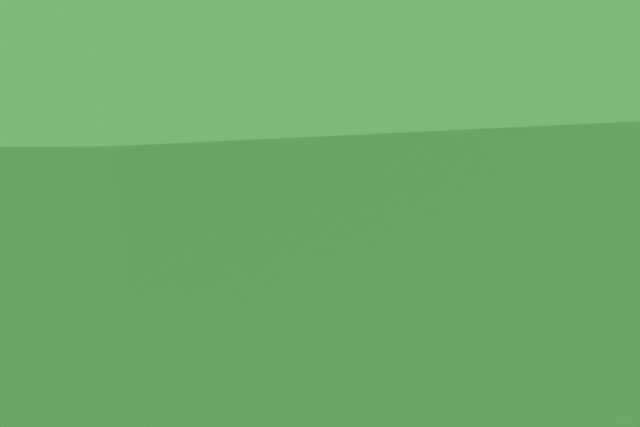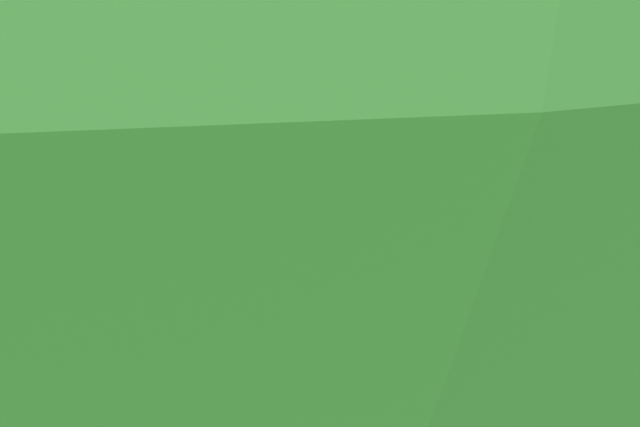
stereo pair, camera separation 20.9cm
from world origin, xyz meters
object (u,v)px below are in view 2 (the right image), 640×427
bench_2 (229,192)px  kiosk (511,116)px  bench_1 (160,177)px  bench_3 (303,212)px  lamp_post (388,100)px  bench_4 (386,240)px  bench_0 (95,166)px  bench_5 (484,280)px  bench_6 (611,340)px  person_seated (477,264)px

bench_2 → kiosk: bearing=97.3°
bench_1 → bench_3: same height
bench_3 → lamp_post: size_ratio=0.45×
bench_3 → bench_4: bearing=2.8°
bench_0 → bench_5: 12.40m
bench_0 → bench_6: same height
bench_3 → kiosk: size_ratio=0.49×
bench_4 → lamp_post: lamp_post is taller
person_seated → kiosk: kiosk is taller
bench_2 → bench_4: bearing=11.1°
bench_4 → lamp_post: bearing=134.8°
bench_1 → bench_4: same height
bench_6 → bench_3: bearing=160.6°
bench_5 → person_seated: 0.32m
bench_0 → bench_5: size_ratio=1.00×
bench_2 → lamp_post: 4.63m
bench_2 → bench_6: (9.95, -0.48, 0.00)m
bench_1 → bench_2: size_ratio=1.01×
bench_6 → bench_2: bearing=163.4°
bench_0 → lamp_post: lamp_post is taller
bench_2 → bench_3: same height
bench_3 → bench_1: bearing=-168.9°
bench_2 → kiosk: 9.80m
bench_1 → bench_4: size_ratio=1.02×
bench_0 → bench_1: same height
person_seated → lamp_post: (-3.49, 1.28, 2.18)m
bench_4 → kiosk: bearing=114.1°
bench_2 → bench_5: bearing=8.3°
bench_2 → kiosk: (0.18, 9.76, 0.95)m
bench_2 → bench_4: 5.00m
bench_6 → lamp_post: bearing=149.4°
bench_4 → kiosk: kiosk is taller
bench_2 → bench_4: same height
bench_1 → bench_6: same height
person_seated → bench_4: bearing=168.3°
bench_2 → bench_5: 7.49m
bench_0 → bench_3: (7.35, 1.43, 0.00)m
bench_2 → lamp_post: bearing=28.6°
bench_5 → person_seated: person_seated is taller
person_seated → lamp_post: bearing=151.6°
bench_6 → person_seated: person_seated is taller
bench_2 → bench_3: 2.50m
bench_0 → person_seated: person_seated is taller
bench_4 → bench_5: size_ratio=0.98×
kiosk → lamp_post: bearing=-69.7°
lamp_post → bench_2: bearing=-159.7°
bench_1 → bench_4: (7.45, 0.72, 0.00)m
bench_3 → kiosk: (-2.31, 9.52, 0.95)m
bench_0 → bench_5: same height
bench_0 → lamp_post: 9.28m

